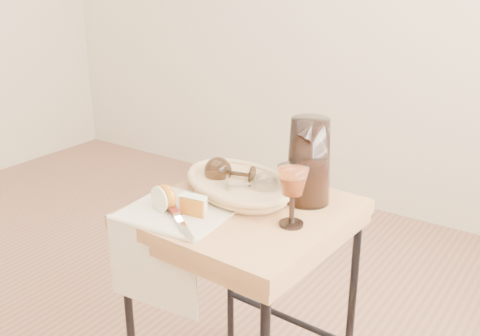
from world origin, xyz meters
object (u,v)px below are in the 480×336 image
Objects in this scene: goblet_lying_a at (232,173)px; table_knife at (179,219)px; pitcher at (309,161)px; apple_half at (166,197)px; bread_basket at (238,187)px; wine_goblet at (292,196)px; tea_towel at (179,211)px; goblet_lying_b at (249,184)px; side_table at (244,311)px.

table_knife is (0.01, -0.26, -0.04)m from goblet_lying_a.
pitcher is 3.63× the size of apple_half.
wine_goblet reaches higher than bread_basket.
pitcher is at bearing 40.61° from tea_towel.
goblet_lying_b reaches higher than tea_towel.
pitcher reaches higher than table_knife.
pitcher reaches higher than bread_basket.
table_knife is (-0.02, -0.24, -0.01)m from bread_basket.
goblet_lying_a reaches higher than goblet_lying_b.
goblet_lying_a is (0.03, 0.20, 0.05)m from tea_towel.
goblet_lying_a is 0.48× the size of pitcher.
pitcher reaches higher than wine_goblet.
apple_half is at bearing -161.09° from tea_towel.
wine_goblet is at bearing 32.95° from apple_half.
wine_goblet is (0.25, -0.10, 0.03)m from goblet_lying_a.
apple_half is (-0.32, -0.11, -0.04)m from wine_goblet.
goblet_lying_a is 0.23m from pitcher.
apple_half reaches higher than tea_towel.
wine_goblet is at bearing -8.15° from side_table.
wine_goblet is at bearing 1.72° from bread_basket.
wine_goblet is at bearing 67.48° from table_knife.
wine_goblet reaches higher than tea_towel.
goblet_lying_b is (0.05, -0.02, 0.03)m from bread_basket.
table_knife is at bearing -114.73° from side_table.
goblet_lying_b is 0.58× the size of table_knife.
tea_towel is 0.07m from table_knife.
wine_goblet is at bearing -56.72° from goblet_lying_b.
wine_goblet is at bearing -53.65° from pitcher.
goblet_lying_a reaches higher than bread_basket.
wine_goblet is (0.22, -0.09, 0.06)m from bread_basket.
table_knife is at bearing -100.67° from pitcher.
wine_goblet is 2.10× the size of apple_half.
side_table is 2.45× the size of tea_towel.
table_knife is (-0.07, -0.22, -0.03)m from goblet_lying_b.
goblet_lying_b is 1.55× the size of apple_half.
apple_half is (-0.06, -0.22, -0.01)m from goblet_lying_a.
table_knife is at bearing -54.36° from tea_towel.
bread_basket is 0.24m from table_knife.
side_table is 4.96× the size of goblet_lying_a.
bread_basket is at bearing 139.11° from goblet_lying_a.
side_table is 2.40× the size of pitcher.
tea_towel is at bearing -160.52° from wine_goblet.
side_table is 3.28× the size of table_knife.
side_table is 8.72× the size of apple_half.
side_table is at bearing 54.25° from apple_half.
table_knife is (0.08, -0.04, -0.03)m from apple_half.
goblet_lying_b is (0.11, 0.17, 0.05)m from tea_towel.
goblet_lying_b is at bearing 1.26° from bread_basket.
table_knife is at bearing -142.44° from goblet_lying_b.
side_table is 0.40m from table_knife.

